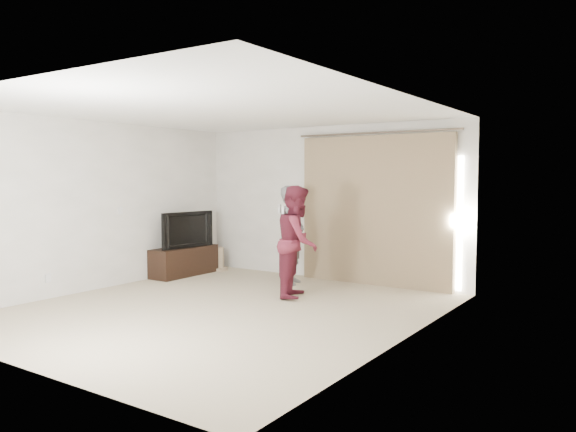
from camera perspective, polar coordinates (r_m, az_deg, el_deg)
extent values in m
plane|color=tan|center=(7.51, -6.64, -9.43)|extent=(5.50, 5.50, 0.00)
cube|color=white|center=(9.57, 4.07, 1.35)|extent=(5.00, 0.04, 2.60)
cube|color=white|center=(9.14, -18.69, 1.02)|extent=(0.04, 5.50, 2.60)
cube|color=silver|center=(9.39, -16.68, 0.53)|extent=(0.02, 0.08, 0.12)
cube|color=silver|center=(8.73, -23.21, -5.83)|extent=(0.02, 0.08, 0.12)
cube|color=white|center=(7.36, -6.81, 10.68)|extent=(5.00, 5.50, 0.01)
cube|color=#A08462|center=(9.10, 8.77, 0.54)|extent=(2.60, 0.10, 2.40)
cylinder|color=brown|center=(9.11, 8.85, 8.35)|extent=(2.80, 0.03, 0.03)
cube|color=white|center=(8.66, 17.04, -0.76)|extent=(0.08, 0.04, 2.00)
cube|color=black|center=(10.13, -10.50, -4.53)|extent=(0.45, 1.31, 0.50)
imported|color=black|center=(10.06, -10.54, -1.34)|extent=(0.27, 1.10, 0.63)
cylinder|color=tan|center=(10.60, -7.00, -5.34)|extent=(0.32, 0.32, 0.05)
cylinder|color=tan|center=(10.56, -7.01, -4.19)|extent=(0.18, 0.18, 0.38)
imported|color=slate|center=(9.09, 0.43, -1.95)|extent=(0.56, 0.68, 1.60)
cube|color=silver|center=(9.08, -0.87, 0.74)|extent=(0.04, 0.04, 0.14)
cube|color=silver|center=(9.26, -0.09, 0.15)|extent=(0.05, 0.05, 0.09)
imported|color=maroon|center=(8.13, 0.99, -2.59)|extent=(0.86, 0.96, 1.62)
cube|color=silver|center=(8.11, -0.45, 0.45)|extent=(0.04, 0.04, 0.14)
cube|color=silver|center=(8.30, 0.41, -0.21)|extent=(0.05, 0.05, 0.09)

